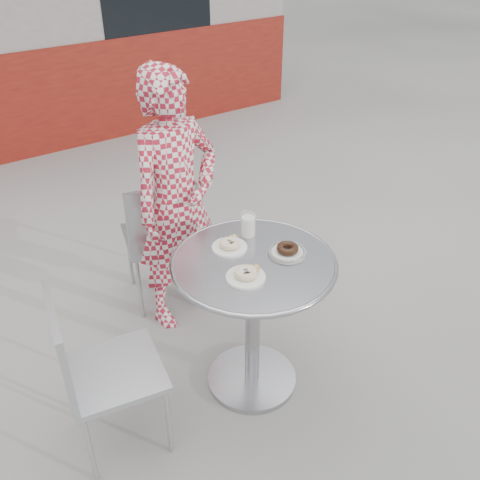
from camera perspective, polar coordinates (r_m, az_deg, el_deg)
ground at (r=2.96m, az=1.67°, el=-14.64°), size 60.00×60.00×0.00m
bistro_table at (r=2.55m, az=1.42°, el=-5.73°), size 0.77×0.77×0.78m
chair_far at (r=3.36m, az=-8.30°, el=-2.25°), size 0.50×0.51×0.86m
chair_left at (r=2.59m, az=-13.03°, el=-16.22°), size 0.47×0.47×0.85m
seated_person at (r=2.96m, az=-6.75°, el=3.89°), size 0.61×0.45×1.52m
plate_far at (r=2.52m, az=-1.10°, el=-0.52°), size 0.17×0.17×0.04m
plate_near at (r=2.32m, az=0.67°, el=-3.70°), size 0.17×0.17×0.05m
plate_checker at (r=2.49m, az=5.07°, el=-1.17°), size 0.18×0.18×0.05m
milk_cup at (r=2.59m, az=0.88°, el=1.60°), size 0.07×0.07×0.12m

